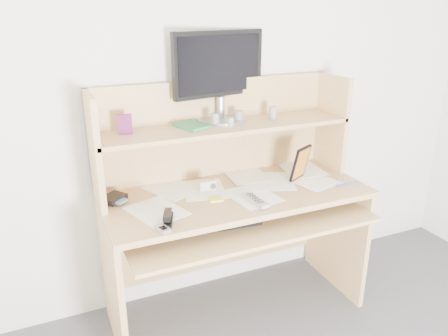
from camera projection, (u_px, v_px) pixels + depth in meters
name	position (u px, v px, depth m)	size (l,w,h in m)	color
back_wall	(213.00, 88.00, 2.41)	(3.60, 0.04, 2.50)	silver
desk	(231.00, 196.00, 2.40)	(1.40, 0.70, 1.30)	tan
paper_clutter	(237.00, 192.00, 2.31)	(1.32, 0.54, 0.01)	white
keyboard	(210.00, 222.00, 2.17)	(0.51, 0.22, 0.03)	black
tv_remote	(255.00, 200.00, 2.17)	(0.05, 0.18, 0.02)	#9B9B96
flip_phone	(163.00, 228.00, 1.90)	(0.04, 0.08, 0.02)	#ADADAF
stapler	(168.00, 217.00, 1.97)	(0.04, 0.14, 0.04)	black
wallet	(114.00, 198.00, 2.18)	(0.11, 0.09, 0.03)	black
sticky_note_pad	(215.00, 199.00, 2.22)	(0.07, 0.07, 0.01)	yellow
digital_camera	(208.00, 186.00, 2.31)	(0.09, 0.03, 0.05)	silver
game_case	(301.00, 163.00, 2.43)	(0.14, 0.02, 0.20)	black
blue_pen	(348.00, 183.00, 2.40)	(0.01, 0.01, 0.15)	blue
card_box	(125.00, 124.00, 2.13)	(0.07, 0.02, 0.10)	maroon
shelf_book	(192.00, 126.00, 2.27)	(0.13, 0.18, 0.02)	#30794A
chip_stack_a	(238.00, 116.00, 2.36)	(0.05, 0.05, 0.06)	black
chip_stack_b	(215.00, 120.00, 2.28)	(0.04, 0.04, 0.07)	silver
chip_stack_c	(230.00, 122.00, 2.28)	(0.04, 0.04, 0.05)	black
chip_stack_d	(273.00, 113.00, 2.42)	(0.04, 0.04, 0.07)	white
monitor	(219.00, 74.00, 2.33)	(0.55, 0.27, 0.48)	#99989D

